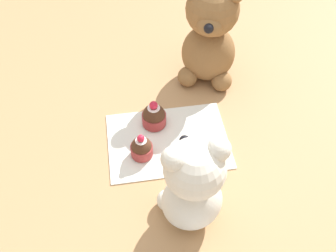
{
  "coord_description": "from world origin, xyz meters",
  "views": [
    {
      "loc": [
        0.09,
        0.55,
        0.73
      ],
      "look_at": [
        0.0,
        0.0,
        0.06
      ],
      "focal_mm": 42.0,
      "sensor_mm": 36.0,
      "label": 1
    }
  ],
  "objects_px": {
    "teddy_bear_tan": "(210,36)",
    "cupcake_near_tan_bear": "(154,116)",
    "cupcake_near_cream_bear": "(142,148)",
    "teddy_bear_cream": "(193,185)"
  },
  "relations": [
    {
      "from": "teddy_bear_tan",
      "to": "cupcake_near_tan_bear",
      "type": "relative_size",
      "value": 3.85
    },
    {
      "from": "cupcake_near_cream_bear",
      "to": "teddy_bear_tan",
      "type": "bearing_deg",
      "value": -130.38
    },
    {
      "from": "teddy_bear_cream",
      "to": "cupcake_near_cream_bear",
      "type": "xyz_separation_m",
      "value": [
        0.08,
        -0.16,
        -0.09
      ]
    },
    {
      "from": "cupcake_near_cream_bear",
      "to": "cupcake_near_tan_bear",
      "type": "bearing_deg",
      "value": -114.4
    },
    {
      "from": "cupcake_near_cream_bear",
      "to": "cupcake_near_tan_bear",
      "type": "relative_size",
      "value": 0.9
    },
    {
      "from": "teddy_bear_cream",
      "to": "teddy_bear_tan",
      "type": "height_order",
      "value": "teddy_bear_tan"
    },
    {
      "from": "teddy_bear_cream",
      "to": "teddy_bear_tan",
      "type": "relative_size",
      "value": 0.86
    },
    {
      "from": "teddy_bear_tan",
      "to": "cupcake_near_tan_bear",
      "type": "height_order",
      "value": "teddy_bear_tan"
    },
    {
      "from": "teddy_bear_cream",
      "to": "teddy_bear_tan",
      "type": "distance_m",
      "value": 0.42
    },
    {
      "from": "teddy_bear_cream",
      "to": "cupcake_near_cream_bear",
      "type": "relative_size",
      "value": 3.68
    }
  ]
}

